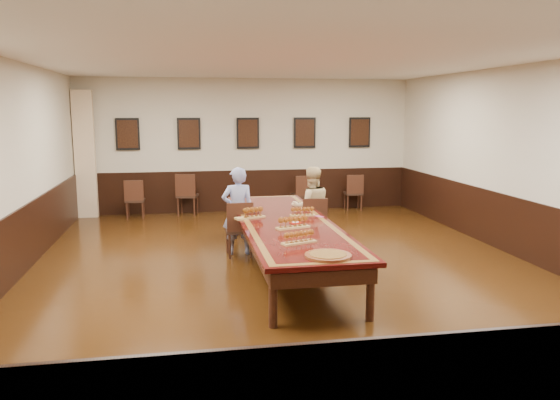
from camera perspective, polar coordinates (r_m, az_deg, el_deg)
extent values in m
cube|color=black|center=(8.68, 0.58, -7.13)|extent=(8.00, 10.00, 0.02)
cube|color=white|center=(8.35, 0.62, 14.56)|extent=(8.00, 10.00, 0.02)
cube|color=beige|center=(13.30, -3.40, 5.71)|extent=(8.00, 0.02, 3.20)
cube|color=beige|center=(3.62, 15.42, -4.78)|extent=(8.00, 0.02, 3.20)
cube|color=beige|center=(8.58, -26.77, 2.64)|extent=(0.02, 10.00, 3.20)
cube|color=beige|center=(9.91, 24.08, 3.62)|extent=(0.02, 10.00, 3.20)
imported|color=#485BB5|center=(9.33, -4.42, -1.15)|extent=(0.56, 0.38, 1.51)
imported|color=beige|center=(9.80, 3.27, -0.76)|extent=(0.73, 0.57, 1.46)
cube|color=#D04592|center=(8.83, 4.14, -1.73)|extent=(0.13, 0.16, 0.01)
cube|color=beige|center=(13.22, -19.71, 4.50)|extent=(0.45, 0.18, 2.90)
cube|color=black|center=(13.39, -3.34, 1.00)|extent=(7.98, 0.04, 1.00)
cube|color=black|center=(8.75, -26.05, -4.51)|extent=(0.04, 9.98, 1.00)
cube|color=black|center=(10.05, 23.51, -2.62)|extent=(0.04, 9.98, 1.00)
cube|color=black|center=(8.50, 0.59, -2.41)|extent=(1.40, 5.00, 0.06)
cube|color=olive|center=(8.49, 0.59, -2.20)|extent=(1.28, 4.88, 0.00)
cube|color=black|center=(8.49, 0.59, -2.19)|extent=(1.10, 4.70, 0.00)
cube|color=black|center=(8.53, 0.59, -3.40)|extent=(1.25, 4.85, 0.18)
cylinder|color=black|center=(6.30, -0.74, -10.24)|extent=(0.10, 0.10, 0.69)
cylinder|color=black|center=(6.57, 9.43, -9.51)|extent=(0.10, 0.10, 0.69)
cylinder|color=black|center=(10.75, -4.74, -1.96)|extent=(0.10, 0.10, 0.69)
cylinder|color=black|center=(10.91, 1.34, -1.76)|extent=(0.10, 0.10, 0.69)
cube|color=black|center=(13.18, -15.64, 6.65)|extent=(0.54, 0.03, 0.74)
cube|color=black|center=(13.17, -15.65, 6.65)|extent=(0.46, 0.01, 0.64)
cube|color=black|center=(13.12, -9.50, 6.86)|extent=(0.54, 0.03, 0.74)
cube|color=black|center=(13.11, -9.50, 6.86)|extent=(0.46, 0.01, 0.64)
cube|color=black|center=(13.21, -3.38, 6.99)|extent=(0.54, 0.03, 0.74)
cube|color=black|center=(13.20, -3.37, 6.98)|extent=(0.46, 0.01, 0.64)
cube|color=black|center=(13.45, 2.60, 7.04)|extent=(0.54, 0.03, 0.74)
cube|color=black|center=(13.43, 2.62, 7.03)|extent=(0.46, 0.01, 0.64)
cube|color=black|center=(13.82, 8.32, 7.01)|extent=(0.54, 0.03, 0.74)
cube|color=black|center=(13.80, 8.34, 7.01)|extent=(0.46, 0.01, 0.64)
cube|color=#AE8849|center=(8.69, -3.16, -1.84)|extent=(0.51, 0.30, 0.03)
cube|color=#AE8849|center=(8.89, 2.37, -1.60)|extent=(0.41, 0.13, 0.03)
cube|color=#AE8849|center=(7.96, 1.35, -2.89)|extent=(0.52, 0.29, 0.03)
cube|color=#AE8849|center=(7.07, 2.00, -4.48)|extent=(0.48, 0.29, 0.03)
cylinder|color=#AE150B|center=(8.32, 1.60, -2.40)|extent=(0.19, 0.19, 0.02)
cylinder|color=silver|center=(8.31, 1.60, -2.31)|extent=(0.10, 0.10, 0.01)
cylinder|color=#582611|center=(6.46, 5.04, -5.83)|extent=(0.65, 0.65, 0.04)
cylinder|color=olive|center=(6.45, 5.04, -5.64)|extent=(0.52, 0.52, 0.01)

